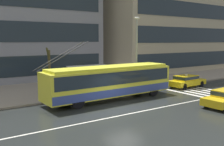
{
  "coord_description": "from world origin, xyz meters",
  "views": [
    {
      "loc": [
        -11.1,
        -14.84,
        5.01
      ],
      "look_at": [
        1.67,
        3.98,
        2.11
      ],
      "focal_mm": 41.93,
      "sensor_mm": 36.0,
      "label": 1
    }
  ],
  "objects_px": {
    "pedestrian_approaching_curb": "(77,78)",
    "street_tree_bare": "(49,69)",
    "taxi_ahead_of_bus": "(187,81)",
    "pedestrian_walking_past": "(119,73)",
    "street_lamp": "(137,47)",
    "pedestrian_at_shelter": "(87,76)",
    "trolleybus": "(110,81)",
    "bus_shelter": "(88,72)"
  },
  "relations": [
    {
      "from": "trolleybus",
      "to": "street_tree_bare",
      "type": "distance_m",
      "value": 6.1
    },
    {
      "from": "pedestrian_walking_past",
      "to": "street_tree_bare",
      "type": "bearing_deg",
      "value": 162.11
    },
    {
      "from": "trolleybus",
      "to": "bus_shelter",
      "type": "bearing_deg",
      "value": 92.99
    },
    {
      "from": "taxi_ahead_of_bus",
      "to": "bus_shelter",
      "type": "bearing_deg",
      "value": 161.86
    },
    {
      "from": "pedestrian_walking_past",
      "to": "bus_shelter",
      "type": "bearing_deg",
      "value": 169.28
    },
    {
      "from": "trolleybus",
      "to": "street_lamp",
      "type": "height_order",
      "value": "street_lamp"
    },
    {
      "from": "pedestrian_at_shelter",
      "to": "street_tree_bare",
      "type": "height_order",
      "value": "street_tree_bare"
    },
    {
      "from": "taxi_ahead_of_bus",
      "to": "street_lamp",
      "type": "bearing_deg",
      "value": 159.6
    },
    {
      "from": "pedestrian_at_shelter",
      "to": "street_lamp",
      "type": "distance_m",
      "value": 5.98
    },
    {
      "from": "trolleybus",
      "to": "street_lamp",
      "type": "distance_m",
      "value": 5.78
    },
    {
      "from": "trolleybus",
      "to": "taxi_ahead_of_bus",
      "type": "xyz_separation_m",
      "value": [
        9.87,
        0.2,
        -0.85
      ]
    },
    {
      "from": "bus_shelter",
      "to": "street_tree_bare",
      "type": "height_order",
      "value": "street_tree_bare"
    },
    {
      "from": "bus_shelter",
      "to": "pedestrian_walking_past",
      "type": "bearing_deg",
      "value": -10.72
    },
    {
      "from": "trolleybus",
      "to": "bus_shelter",
      "type": "distance_m",
      "value": 3.53
    },
    {
      "from": "bus_shelter",
      "to": "taxi_ahead_of_bus",
      "type": "bearing_deg",
      "value": -18.14
    },
    {
      "from": "trolleybus",
      "to": "pedestrian_approaching_curb",
      "type": "distance_m",
      "value": 3.03
    },
    {
      "from": "bus_shelter",
      "to": "pedestrian_at_shelter",
      "type": "relative_size",
      "value": 1.93
    },
    {
      "from": "taxi_ahead_of_bus",
      "to": "street_lamp",
      "type": "xyz_separation_m",
      "value": [
        -5.27,
        1.96,
        3.6
      ]
    },
    {
      "from": "pedestrian_walking_past",
      "to": "pedestrian_at_shelter",
      "type": "bearing_deg",
      "value": -176.03
    },
    {
      "from": "pedestrian_walking_past",
      "to": "trolleybus",
      "type": "bearing_deg",
      "value": -135.13
    },
    {
      "from": "pedestrian_approaching_curb",
      "to": "pedestrian_walking_past",
      "type": "distance_m",
      "value": 4.87
    },
    {
      "from": "street_tree_bare",
      "to": "taxi_ahead_of_bus",
      "type": "bearing_deg",
      "value": -19.67
    },
    {
      "from": "pedestrian_approaching_curb",
      "to": "street_tree_bare",
      "type": "xyz_separation_m",
      "value": [
        -1.53,
        2.63,
        0.65
      ]
    },
    {
      "from": "pedestrian_at_shelter",
      "to": "street_tree_bare",
      "type": "bearing_deg",
      "value": 139.25
    },
    {
      "from": "pedestrian_walking_past",
      "to": "street_lamp",
      "type": "height_order",
      "value": "street_lamp"
    },
    {
      "from": "street_lamp",
      "to": "pedestrian_walking_past",
      "type": "bearing_deg",
      "value": 156.04
    },
    {
      "from": "trolleybus",
      "to": "street_lamp",
      "type": "bearing_deg",
      "value": 25.2
    },
    {
      "from": "taxi_ahead_of_bus",
      "to": "street_lamp",
      "type": "relative_size",
      "value": 0.63
    },
    {
      "from": "pedestrian_approaching_curb",
      "to": "street_tree_bare",
      "type": "height_order",
      "value": "street_tree_bare"
    },
    {
      "from": "taxi_ahead_of_bus",
      "to": "pedestrian_walking_past",
      "type": "height_order",
      "value": "pedestrian_walking_past"
    },
    {
      "from": "trolleybus",
      "to": "street_tree_bare",
      "type": "relative_size",
      "value": 2.92
    },
    {
      "from": "taxi_ahead_of_bus",
      "to": "bus_shelter",
      "type": "relative_size",
      "value": 1.15
    },
    {
      "from": "bus_shelter",
      "to": "pedestrian_walking_past",
      "type": "height_order",
      "value": "bus_shelter"
    },
    {
      "from": "pedestrian_walking_past",
      "to": "street_tree_bare",
      "type": "xyz_separation_m",
      "value": [
        -6.37,
        2.06,
        0.65
      ]
    },
    {
      "from": "pedestrian_approaching_curb",
      "to": "pedestrian_walking_past",
      "type": "height_order",
      "value": "pedestrian_approaching_curb"
    },
    {
      "from": "bus_shelter",
      "to": "street_lamp",
      "type": "xyz_separation_m",
      "value": [
        4.78,
        -1.33,
        2.29
      ]
    },
    {
      "from": "trolleybus",
      "to": "taxi_ahead_of_bus",
      "type": "bearing_deg",
      "value": 1.18
    },
    {
      "from": "pedestrian_at_shelter",
      "to": "taxi_ahead_of_bus",
      "type": "bearing_deg",
      "value": -12.97
    },
    {
      "from": "trolleybus",
      "to": "pedestrian_approaching_curb",
      "type": "xyz_separation_m",
      "value": [
        -1.92,
        2.34,
        0.17
      ]
    },
    {
      "from": "pedestrian_approaching_curb",
      "to": "street_tree_bare",
      "type": "bearing_deg",
      "value": 120.23
    },
    {
      "from": "pedestrian_at_shelter",
      "to": "street_lamp",
      "type": "bearing_deg",
      "value": -5.21
    },
    {
      "from": "pedestrian_at_shelter",
      "to": "pedestrian_approaching_curb",
      "type": "height_order",
      "value": "pedestrian_at_shelter"
    }
  ]
}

